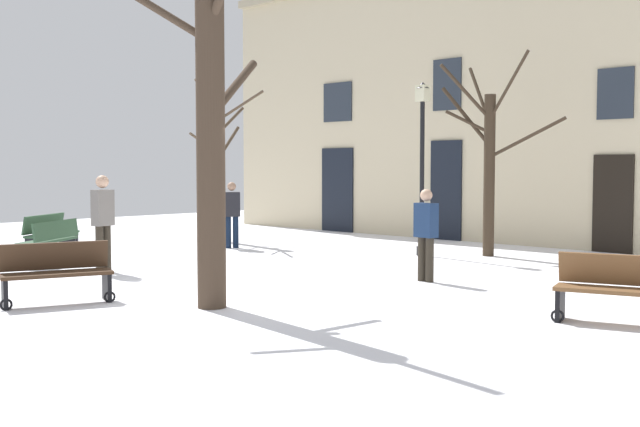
% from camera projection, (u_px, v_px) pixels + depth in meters
% --- Properties ---
extents(ground_plane, '(34.54, 34.54, 0.00)m').
position_uv_depth(ground_plane, '(240.00, 289.00, 12.39)').
color(ground_plane, white).
extents(building_facade, '(21.59, 0.60, 7.67)m').
position_uv_depth(building_facade, '(535.00, 89.00, 19.02)').
color(building_facade, beige).
rests_on(building_facade, ground).
extents(tree_center, '(1.86, 2.07, 4.66)m').
position_uv_depth(tree_center, '(220.00, 157.00, 20.27)').
color(tree_center, '#4C3D2D').
rests_on(tree_center, ground).
extents(tree_foreground, '(2.58, 1.62, 4.40)m').
position_uv_depth(tree_foreground, '(488.00, 162.00, 16.90)').
color(tree_foreground, '#382B1E').
rests_on(tree_foreground, ground).
extents(tree_right_of_center, '(2.47, 2.23, 4.99)m').
position_uv_depth(tree_right_of_center, '(211.00, 135.00, 10.64)').
color(tree_right_of_center, '#423326').
rests_on(tree_right_of_center, ground).
extents(streetlamp, '(0.30, 0.30, 3.82)m').
position_uv_depth(streetlamp, '(422.00, 150.00, 16.97)').
color(streetlamp, black).
rests_on(streetlamp, ground).
extents(bench_back_to_back_right, '(0.98, 1.61, 0.88)m').
position_uv_depth(bench_back_to_back_right, '(56.00, 273.00, 11.04)').
color(bench_back_to_back_right, '#3D2819').
rests_on(bench_back_to_back_right, ground).
extents(bench_near_center_tree, '(1.32, 1.67, 0.88)m').
position_uv_depth(bench_near_center_tree, '(50.00, 241.00, 15.65)').
color(bench_near_center_tree, '#2D4C33').
rests_on(bench_near_center_tree, ground).
extents(bench_back_to_back_left, '(1.39, 1.71, 0.88)m').
position_uv_depth(bench_back_to_back_left, '(50.00, 233.00, 17.70)').
color(bench_back_to_back_left, '#2D4C33').
rests_on(bench_back_to_back_left, ground).
extents(bench_far_corner, '(1.88, 0.99, 0.87)m').
position_uv_depth(bench_far_corner, '(632.00, 289.00, 9.52)').
color(bench_far_corner, brown).
rests_on(bench_far_corner, ground).
extents(person_near_bench, '(0.27, 0.41, 1.81)m').
position_uv_depth(person_near_bench, '(103.00, 218.00, 14.33)').
color(person_near_bench, '#2D271E').
rests_on(person_near_bench, ground).
extents(person_strolling, '(0.39, 0.44, 1.60)m').
position_uv_depth(person_strolling, '(232.00, 212.00, 18.61)').
color(person_strolling, black).
rests_on(person_strolling, ground).
extents(person_crossing_plaza, '(0.40, 0.26, 1.58)m').
position_uv_depth(person_crossing_plaza, '(426.00, 231.00, 13.16)').
color(person_crossing_plaza, '#2D271E').
rests_on(person_crossing_plaza, ground).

